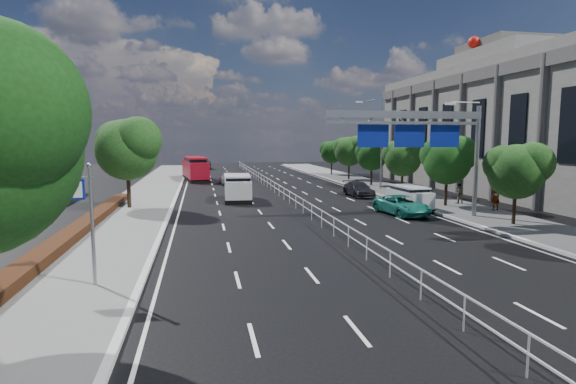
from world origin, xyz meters
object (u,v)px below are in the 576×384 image
object	(u,v)px
silver_minivan	(409,198)
pedestrian_b	(458,193)
red_bus	(195,168)
near_car_silver	(228,178)
parked_car_dark	(359,189)
parked_car_teal	(402,205)
toilet_sign	(77,205)
white_minivan	(238,188)
near_car_dark	(206,165)
overhead_gantry	(422,131)
pedestrian_a	(496,197)

from	to	relation	value
silver_minivan	pedestrian_b	size ratio (longest dim) A/B	2.74
red_bus	near_car_silver	bearing A→B (deg)	-66.74
red_bus	parked_car_dark	distance (m)	23.87
parked_car_teal	toilet_sign	bearing A→B (deg)	-152.90
toilet_sign	red_bus	bearing A→B (deg)	85.15
white_minivan	parked_car_teal	world-z (taller)	white_minivan
pedestrian_b	near_car_dark	bearing A→B (deg)	-66.99
parked_car_teal	near_car_silver	bearing A→B (deg)	107.16
overhead_gantry	parked_car_dark	bearing A→B (deg)	88.91
white_minivan	silver_minivan	distance (m)	13.80
silver_minivan	parked_car_teal	xyz separation A→B (m)	(-1.50, -2.00, -0.20)
toilet_sign	white_minivan	xyz separation A→B (m)	(7.10, 21.07, -1.89)
toilet_sign	parked_car_dark	xyz separation A→B (m)	(17.92, 21.76, -2.30)
silver_minivan	parked_car_dark	distance (m)	7.83
near_car_dark	pedestrian_a	bearing A→B (deg)	108.77
parked_car_dark	pedestrian_b	bearing A→B (deg)	-49.24
toilet_sign	near_car_silver	size ratio (longest dim) A/B	1.03
pedestrian_a	pedestrian_b	size ratio (longest dim) A/B	1.22
near_car_silver	pedestrian_a	xyz separation A→B (m)	(17.23, -22.84, 0.37)
toilet_sign	overhead_gantry	size ratio (longest dim) A/B	0.42
toilet_sign	parked_car_teal	size ratio (longest dim) A/B	0.93
red_bus	near_car_silver	size ratio (longest dim) A/B	2.32
near_car_dark	parked_car_dark	bearing A→B (deg)	105.55
near_car_dark	parked_car_dark	size ratio (longest dim) A/B	0.97
parked_car_teal	red_bus	bearing A→B (deg)	108.57
near_car_silver	overhead_gantry	bearing A→B (deg)	109.50
pedestrian_b	white_minivan	bearing A→B (deg)	-18.59
red_bus	parked_car_dark	world-z (taller)	red_bus
parked_car_teal	parked_car_dark	bearing A→B (deg)	79.88
near_car_dark	pedestrian_b	distance (m)	49.16
near_car_silver	pedestrian_a	size ratio (longest dim) A/B	2.23
toilet_sign	overhead_gantry	world-z (taller)	overhead_gantry
white_minivan	pedestrian_a	size ratio (longest dim) A/B	2.68
overhead_gantry	silver_minivan	distance (m)	6.31
near_car_dark	silver_minivan	world-z (taller)	silver_minivan
silver_minivan	pedestrian_a	bearing A→B (deg)	-25.74
parked_car_teal	pedestrian_b	bearing A→B (deg)	20.35
toilet_sign	parked_car_dark	bearing A→B (deg)	50.53
overhead_gantry	pedestrian_b	bearing A→B (deg)	41.11
white_minivan	parked_car_teal	size ratio (longest dim) A/B	1.08
near_car_silver	near_car_dark	distance (m)	26.24
toilet_sign	parked_car_teal	distance (m)	21.30
red_bus	pedestrian_a	world-z (taller)	red_bus
pedestrian_b	parked_car_teal	bearing A→B (deg)	28.40
overhead_gantry	near_car_dark	world-z (taller)	overhead_gantry
near_car_silver	parked_car_dark	size ratio (longest dim) A/B	0.95
white_minivan	near_car_silver	world-z (taller)	white_minivan
parked_car_dark	pedestrian_b	size ratio (longest dim) A/B	2.89
silver_minivan	toilet_sign	bearing A→B (deg)	-146.60
white_minivan	pedestrian_b	xyz separation A→B (m)	(16.59, -5.79, -0.15)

